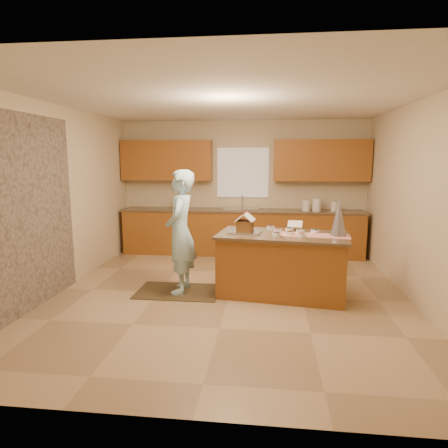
# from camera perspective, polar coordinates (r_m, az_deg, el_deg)

# --- Properties ---
(floor) EXTENTS (5.50, 5.50, 0.00)m
(floor) POSITION_cam_1_polar(r_m,az_deg,el_deg) (5.72, 0.78, -10.29)
(floor) COLOR tan
(floor) RESTS_ON ground
(ceiling) EXTENTS (5.50, 5.50, 0.00)m
(ceiling) POSITION_cam_1_polar(r_m,az_deg,el_deg) (5.43, 0.85, 17.59)
(ceiling) COLOR silver
(ceiling) RESTS_ON floor
(wall_back) EXTENTS (5.50, 5.50, 0.00)m
(wall_back) POSITION_cam_1_polar(r_m,az_deg,el_deg) (8.14, 2.76, 5.37)
(wall_back) COLOR beige
(wall_back) RESTS_ON floor
(wall_front) EXTENTS (5.50, 5.50, 0.00)m
(wall_front) POSITION_cam_1_polar(r_m,az_deg,el_deg) (2.72, -4.99, -2.99)
(wall_front) COLOR beige
(wall_front) RESTS_ON floor
(wall_left) EXTENTS (5.50, 5.50, 0.00)m
(wall_left) POSITION_cam_1_polar(r_m,az_deg,el_deg) (6.18, -22.96, 3.32)
(wall_left) COLOR beige
(wall_left) RESTS_ON floor
(wall_right) EXTENTS (5.50, 5.50, 0.00)m
(wall_right) POSITION_cam_1_polar(r_m,az_deg,el_deg) (5.73, 26.56, 2.63)
(wall_right) COLOR beige
(wall_right) RESTS_ON floor
(stone_accent) EXTENTS (0.00, 2.50, 2.50)m
(stone_accent) POSITION_cam_1_polar(r_m,az_deg,el_deg) (5.50, -26.77, 1.32)
(stone_accent) COLOR gray
(stone_accent) RESTS_ON wall_left
(window_curtain) EXTENTS (1.05, 0.03, 1.00)m
(window_curtain) POSITION_cam_1_polar(r_m,az_deg,el_deg) (8.10, 2.76, 7.48)
(window_curtain) COLOR white
(window_curtain) RESTS_ON wall_back
(back_counter_base) EXTENTS (4.80, 0.60, 0.88)m
(back_counter_base) POSITION_cam_1_polar(r_m,az_deg,el_deg) (7.96, 2.56, -1.33)
(back_counter_base) COLOR brown
(back_counter_base) RESTS_ON floor
(back_counter_top) EXTENTS (4.85, 0.63, 0.04)m
(back_counter_top) POSITION_cam_1_polar(r_m,az_deg,el_deg) (7.89, 2.58, 1.96)
(back_counter_top) COLOR brown
(back_counter_top) RESTS_ON back_counter_base
(upper_cabinet_left) EXTENTS (1.85, 0.35, 0.80)m
(upper_cabinet_left) POSITION_cam_1_polar(r_m,az_deg,el_deg) (8.19, -8.32, 9.16)
(upper_cabinet_left) COLOR #9F6622
(upper_cabinet_left) RESTS_ON wall_back
(upper_cabinet_right) EXTENTS (1.85, 0.35, 0.80)m
(upper_cabinet_right) POSITION_cam_1_polar(r_m,az_deg,el_deg) (7.99, 14.00, 8.98)
(upper_cabinet_right) COLOR #9F6622
(upper_cabinet_right) RESTS_ON wall_back
(sink) EXTENTS (0.70, 0.45, 0.12)m
(sink) POSITION_cam_1_polar(r_m,az_deg,el_deg) (7.89, 2.58, 1.89)
(sink) COLOR silver
(sink) RESTS_ON back_counter_top
(faucet) EXTENTS (0.03, 0.03, 0.28)m
(faucet) POSITION_cam_1_polar(r_m,az_deg,el_deg) (8.05, 2.68, 3.25)
(faucet) COLOR silver
(faucet) RESTS_ON back_counter_top
(island_base) EXTENTS (1.84, 1.09, 0.85)m
(island_base) POSITION_cam_1_polar(r_m,az_deg,el_deg) (5.68, 8.42, -6.05)
(island_base) COLOR brown
(island_base) RESTS_ON floor
(island_top) EXTENTS (1.92, 1.18, 0.04)m
(island_top) POSITION_cam_1_polar(r_m,az_deg,el_deg) (5.57, 8.53, -1.65)
(island_top) COLOR brown
(island_top) RESTS_ON island_base
(table_runner) EXTENTS (1.00, 0.47, 0.01)m
(table_runner) POSITION_cam_1_polar(r_m,az_deg,el_deg) (5.55, 12.99, -1.62)
(table_runner) COLOR #B81E0D
(table_runner) RESTS_ON island_top
(baking_tray) EXTENTS (0.48, 0.38, 0.02)m
(baking_tray) POSITION_cam_1_polar(r_m,az_deg,el_deg) (5.60, 3.08, -1.19)
(baking_tray) COLOR silver
(baking_tray) RESTS_ON island_top
(cookbook) EXTENTS (0.23, 0.19, 0.09)m
(cookbook) POSITION_cam_1_polar(r_m,az_deg,el_deg) (5.90, 10.31, -0.03)
(cookbook) COLOR white
(cookbook) RESTS_ON island_top
(tinsel_tree) EXTENTS (0.24, 0.24, 0.53)m
(tinsel_tree) POSITION_cam_1_polar(r_m,az_deg,el_deg) (5.55, 16.39, 1.00)
(tinsel_tree) COLOR #A2A3AE
(tinsel_tree) RESTS_ON island_top
(rug) EXTENTS (1.20, 0.78, 0.01)m
(rug) POSITION_cam_1_polar(r_m,az_deg,el_deg) (5.88, -6.67, -9.71)
(rug) COLOR black
(rug) RESTS_ON floor
(boy) EXTENTS (0.44, 0.66, 1.77)m
(boy) POSITION_cam_1_polar(r_m,az_deg,el_deg) (5.64, -6.35, -1.14)
(boy) COLOR #AFE1F8
(boy) RESTS_ON rug
(canister_a) EXTENTS (0.15, 0.15, 0.20)m
(canister_a) POSITION_cam_1_polar(r_m,az_deg,el_deg) (7.89, 11.86, 2.66)
(canister_a) COLOR white
(canister_a) RESTS_ON back_counter_top
(canister_b) EXTENTS (0.17, 0.17, 0.24)m
(canister_b) POSITION_cam_1_polar(r_m,az_deg,el_deg) (7.91, 13.34, 2.75)
(canister_b) COLOR white
(canister_b) RESTS_ON back_counter_top
(canister_c) EXTENTS (0.13, 0.13, 0.19)m
(canister_c) POSITION_cam_1_polar(r_m,az_deg,el_deg) (7.96, 15.78, 2.49)
(canister_c) COLOR white
(canister_c) RESTS_ON back_counter_top
(paper_towel) EXTENTS (0.10, 0.10, 0.22)m
(paper_towel) POSITION_cam_1_polar(r_m,az_deg,el_deg) (8.08, -7.08, 3.01)
(paper_towel) COLOR white
(paper_towel) RESTS_ON back_counter_top
(gingerbread_house) EXTENTS (0.30, 0.30, 0.27)m
(gingerbread_house) POSITION_cam_1_polar(r_m,az_deg,el_deg) (5.58, 3.09, -0.04)
(gingerbread_house) COLOR #5A3617
(gingerbread_house) RESTS_ON baking_tray
(candy_bowls) EXTENTS (0.74, 0.63, 0.05)m
(candy_bowls) POSITION_cam_1_polar(r_m,az_deg,el_deg) (5.63, 9.58, -1.09)
(candy_bowls) COLOR #E73F28
(candy_bowls) RESTS_ON island_top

